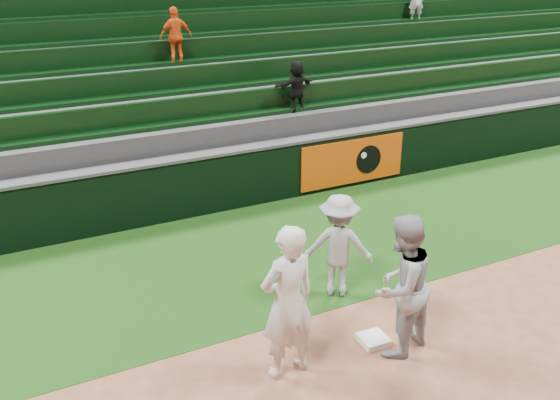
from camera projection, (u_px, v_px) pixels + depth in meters
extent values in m
plane|color=brown|center=(367.00, 342.00, 8.61)|extent=(70.00, 70.00, 0.00)
cube|color=#13360D|center=(271.00, 252.00, 11.07)|extent=(36.00, 4.20, 0.01)
cube|color=white|center=(373.00, 339.00, 8.58)|extent=(0.39, 0.39, 0.08)
imported|color=silver|center=(288.00, 302.00, 7.61)|extent=(0.80, 0.56, 2.07)
imported|color=#9FA2A9|center=(401.00, 286.00, 8.07)|extent=(1.15, 1.02, 1.97)
imported|color=#A1A5AF|center=(338.00, 246.00, 9.47)|extent=(1.23, 1.10, 1.65)
cube|color=black|center=(223.00, 181.00, 12.65)|extent=(36.00, 0.35, 1.20)
cube|color=#D84C0A|center=(353.00, 162.00, 13.74)|extent=(2.60, 0.05, 1.00)
cylinder|color=black|center=(369.00, 159.00, 13.89)|extent=(0.64, 0.02, 0.64)
cylinder|color=white|center=(364.00, 155.00, 13.76)|extent=(0.14, 0.02, 0.14)
cube|color=#424244|center=(222.00, 152.00, 12.41)|extent=(36.00, 0.40, 0.06)
cube|color=#313133|center=(210.00, 160.00, 13.15)|extent=(36.00, 0.85, 1.65)
cube|color=black|center=(203.00, 107.00, 12.95)|extent=(36.00, 0.14, 0.50)
cube|color=black|center=(207.00, 119.00, 12.89)|extent=(36.00, 0.45, 0.08)
cube|color=#313133|center=(196.00, 139.00, 13.77)|extent=(36.00, 0.85, 2.10)
cube|color=black|center=(189.00, 78.00, 13.47)|extent=(36.00, 0.14, 0.50)
cube|color=black|center=(192.00, 90.00, 13.41)|extent=(36.00, 0.45, 0.08)
cube|color=#313133|center=(183.00, 120.00, 14.38)|extent=(36.00, 0.85, 2.55)
cube|color=black|center=(175.00, 51.00, 14.00)|extent=(36.00, 0.14, 0.50)
cube|color=black|center=(178.00, 62.00, 13.94)|extent=(36.00, 0.45, 0.08)
cube|color=#313133|center=(171.00, 102.00, 14.99)|extent=(36.00, 0.85, 3.00)
cube|color=black|center=(162.00, 26.00, 14.52)|extent=(36.00, 0.14, 0.50)
cube|color=black|center=(165.00, 37.00, 14.46)|extent=(36.00, 0.45, 0.08)
cube|color=#313133|center=(160.00, 86.00, 15.60)|extent=(36.00, 0.85, 3.45)
cube|color=black|center=(150.00, 3.00, 15.04)|extent=(36.00, 0.14, 0.50)
cube|color=black|center=(153.00, 13.00, 14.99)|extent=(36.00, 0.45, 0.08)
cube|color=#313133|center=(149.00, 71.00, 16.21)|extent=(36.00, 0.85, 3.90)
cube|color=#313133|center=(140.00, 57.00, 16.82)|extent=(36.00, 0.85, 4.35)
imported|color=#E85215|center=(176.00, 36.00, 13.59)|extent=(0.75, 0.34, 1.25)
imported|color=black|center=(297.00, 86.00, 13.44)|extent=(1.07, 0.53, 1.10)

